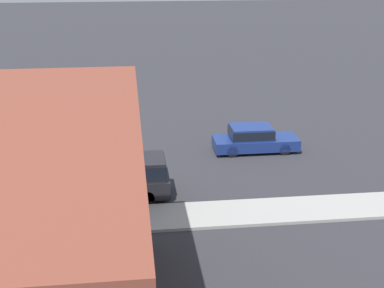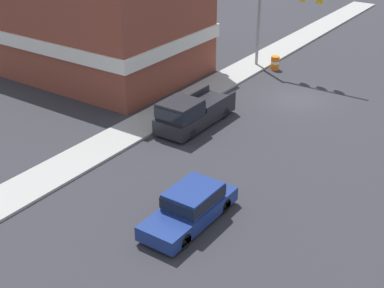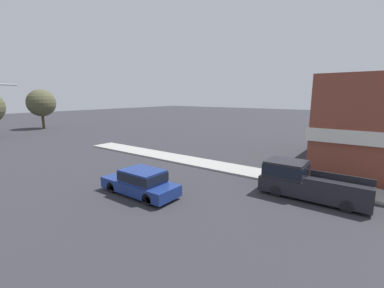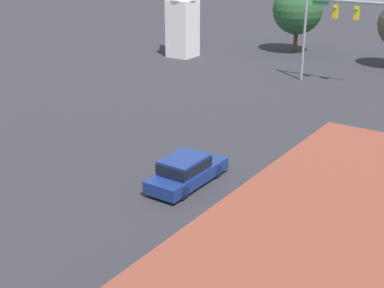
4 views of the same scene
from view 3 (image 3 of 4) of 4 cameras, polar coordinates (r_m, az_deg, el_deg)
The scene contains 3 objects.
car_lead at distance 15.23m, azimuth -11.29°, elevation -8.20°, with size 1.85×4.88×1.52m.
pickup_truck_parked at distance 15.97m, azimuth 23.40°, elevation -7.40°, with size 2.02×5.61×1.94m.
backdrop_tree_center at distance 51.52m, azimuth -30.50°, elevation 7.87°, with size 4.62×4.62×6.75m.
Camera 3 is at (-11.62, 4.21, 5.67)m, focal length 24.00 mm.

